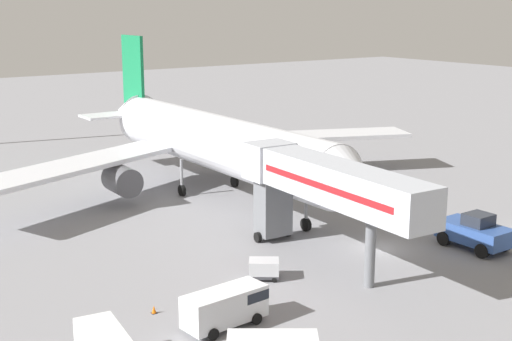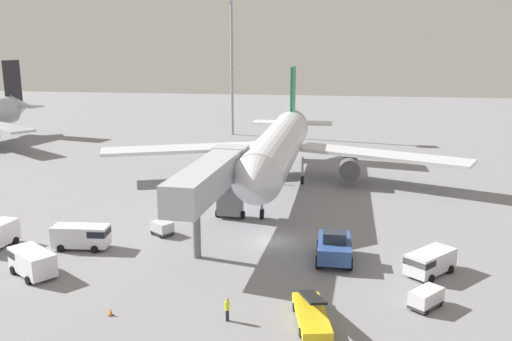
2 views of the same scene
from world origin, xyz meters
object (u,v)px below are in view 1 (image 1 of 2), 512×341
at_px(airplane_at_gate, 211,141).
at_px(service_van_mid_left, 227,305).
at_px(baggage_cart_rear_left, 264,268).
at_px(safety_cone_alpha, 154,309).
at_px(jet_bridge, 320,184).
at_px(pushback_tug, 475,232).

distance_m(airplane_at_gate, service_van_mid_left, 30.45).
distance_m(baggage_cart_rear_left, safety_cone_alpha, 8.73).
height_order(jet_bridge, pushback_tug, jet_bridge).
bearing_deg(service_van_mid_left, pushback_tug, 1.21).
bearing_deg(airplane_at_gate, service_van_mid_left, -119.96).
height_order(jet_bridge, baggage_cart_rear_left, jet_bridge).
distance_m(airplane_at_gate, pushback_tug, 27.07).
xyz_separation_m(jet_bridge, safety_cone_alpha, (-13.86, -1.15, -5.58)).
relative_size(service_van_mid_left, baggage_cart_rear_left, 2.07).
distance_m(service_van_mid_left, safety_cone_alpha, 4.88).
bearing_deg(safety_cone_alpha, jet_bridge, 4.74).
height_order(pushback_tug, safety_cone_alpha, pushback_tug).
height_order(airplane_at_gate, safety_cone_alpha, airplane_at_gate).
bearing_deg(service_van_mid_left, jet_bridge, 24.51).
bearing_deg(jet_bridge, safety_cone_alpha, -175.26).
xyz_separation_m(service_van_mid_left, baggage_cart_rear_left, (5.98, 4.66, -0.50)).
bearing_deg(airplane_at_gate, safety_cone_alpha, -128.67).
height_order(airplane_at_gate, jet_bridge, airplane_at_gate).
distance_m(jet_bridge, baggage_cart_rear_left, 7.26).
relative_size(jet_bridge, safety_cone_alpha, 37.51).
relative_size(airplane_at_gate, jet_bridge, 2.67).
xyz_separation_m(baggage_cart_rear_left, safety_cone_alpha, (-8.69, -0.73, -0.50)).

